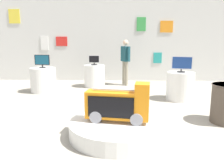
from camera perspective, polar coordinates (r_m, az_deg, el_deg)
The scene contains 11 objects.
ground_plane at distance 4.25m, azimuth 4.85°, elevation -11.65°, with size 30.00×30.00×0.00m, color #A8A091.
back_wall_display at distance 9.20m, azimuth 3.22°, elevation 10.77°, with size 10.98×0.13×3.19m.
main_display_pedestal at distance 4.01m, azimuth 1.31°, elevation -11.01°, with size 1.65×1.65×0.26m, color silver.
novelty_firetruck_tv at distance 3.87m, azimuth 1.62°, elevation -5.41°, with size 1.10×0.49×0.68m.
display_pedestal_left_rear at distance 6.53m, azimuth 16.67°, elevation -0.49°, with size 0.75×0.75×0.77m, color silver.
tv_on_left_rear at distance 6.43m, azimuth 16.99°, elevation 4.86°, with size 0.54×0.22×0.43m.
display_pedestal_center_rear at distance 8.05m, azimuth -4.43°, elevation 2.05°, with size 0.72×0.72×0.77m, color silver.
tv_on_center_rear at distance 7.97m, azimuth -4.49°, elevation 5.95°, with size 0.37×0.23×0.33m.
display_pedestal_right_rear at distance 7.54m, azimuth -16.81°, elevation 1.01°, with size 0.79×0.79×0.77m, color silver.
tv_on_right_rear at distance 7.46m, azimuth -17.08°, elevation 5.61°, with size 0.48×0.19×0.40m.
shopper_browsing_near_truck at distance 8.26m, azimuth 3.35°, elevation 6.30°, with size 0.34×0.52×1.63m.
Camera 1 is at (-0.23, -3.92, 1.64)m, focal length 36.59 mm.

